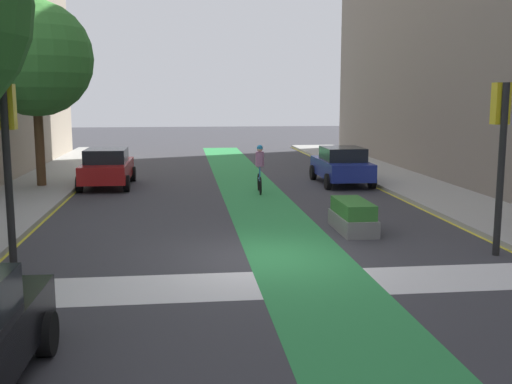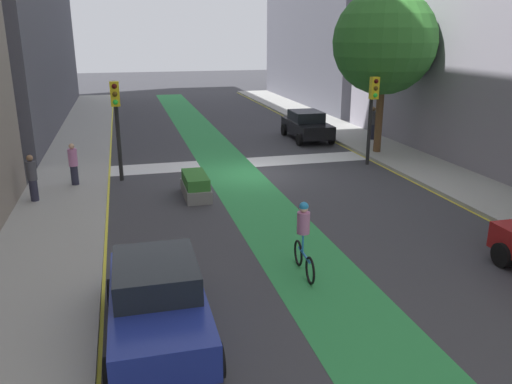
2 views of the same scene
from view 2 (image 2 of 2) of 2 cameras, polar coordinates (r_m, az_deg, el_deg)
name	(u,v)px [view 2 (image 2 of 2)]	position (r m, az deg, el deg)	size (l,w,h in m)	color
ground_plane	(253,174)	(22.02, -0.33, 2.02)	(120.00, 120.00, 0.00)	#38383D
bike_lane_paint	(234,175)	(21.84, -2.40, 1.89)	(2.40, 60.00, 0.01)	#2D8C47
crosswalk_band	(243,163)	(23.90, -1.50, 3.26)	(12.00, 1.80, 0.01)	silver
sidewalk_left	(410,162)	(24.87, 16.70, 3.25)	(3.00, 60.00, 0.15)	#9E9E99
curb_stripe_left	(381,165)	(24.15, 13.63, 2.92)	(0.16, 60.00, 0.01)	yellow
sidewalk_right	(68,185)	(21.50, -20.09, 0.77)	(3.00, 60.00, 0.15)	#9E9E99
curb_stripe_right	(108,184)	(21.41, -16.09, 0.89)	(0.16, 60.00, 0.01)	yellow
traffic_signal_near_right	(116,112)	(21.09, -15.21, 8.55)	(0.35, 0.52, 4.00)	black
traffic_signal_near_left	(372,104)	(23.55, 12.76, 9.51)	(0.35, 0.52, 3.95)	black
car_blue_right_far	(157,300)	(10.47, -10.87, -11.67)	(2.04, 4.21, 1.57)	navy
car_black_left_near	(307,125)	(29.22, 5.64, 7.38)	(2.10, 4.24, 1.57)	black
cyclist_in_lane	(304,237)	(12.84, 5.31, -4.95)	(0.32, 1.73, 1.86)	black
pedestrian_sidewalk_right_a	(73,164)	(20.95, -19.57, 2.95)	(0.34, 0.34, 1.62)	#262638
pedestrian_sidewalk_left_a	(373,123)	(29.05, 12.81, 7.49)	(0.34, 0.34, 1.78)	#262638
pedestrian_sidewalk_right_b	(32,178)	(19.45, -23.54, 1.47)	(0.34, 0.34, 1.64)	#262638
street_tree_near	(384,42)	(25.62, 14.04, 15.79)	(4.85, 4.85, 7.63)	brown
median_planter	(196,186)	(19.02, -6.70, 0.67)	(0.89, 2.14, 0.85)	slate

